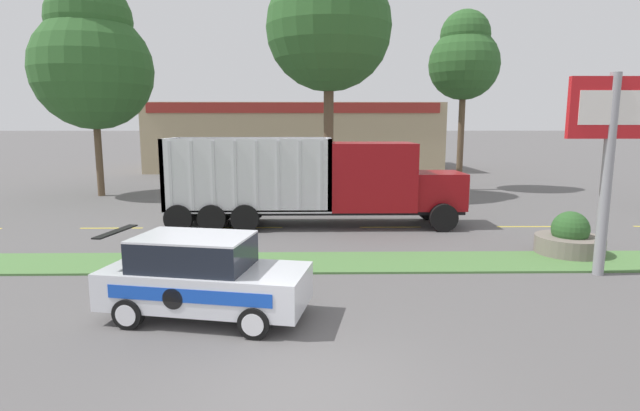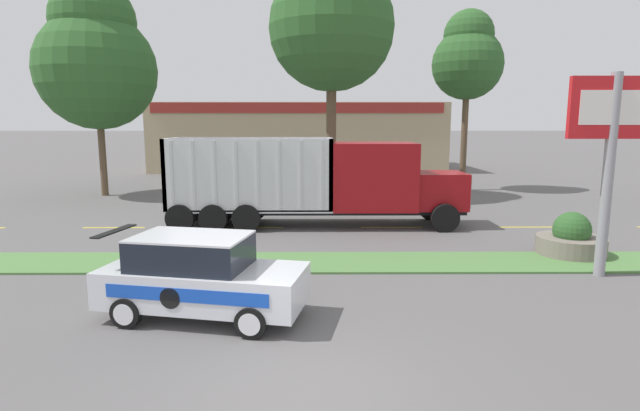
# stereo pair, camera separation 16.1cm
# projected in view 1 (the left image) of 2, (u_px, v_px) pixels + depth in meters

# --- Properties ---
(ground_plane) EXTENTS (600.00, 600.00, 0.00)m
(ground_plane) POSITION_uv_depth(u_px,v_px,m) (309.00, 392.00, 7.47)
(ground_plane) COLOR #5B5959
(grass_verge) EXTENTS (120.00, 2.14, 0.06)m
(grass_verge) POSITION_uv_depth(u_px,v_px,m) (310.00, 262.00, 14.36)
(grass_verge) COLOR #517F42
(grass_verge) RESTS_ON ground_plane
(centre_line_3) EXTENTS (2.40, 0.14, 0.01)m
(centre_line_3) POSITION_uv_depth(u_px,v_px,m) (111.00, 228.00, 19.24)
(centre_line_3) COLOR yellow
(centre_line_3) RESTS_ON ground_plane
(centre_line_4) EXTENTS (2.40, 0.14, 0.01)m
(centre_line_4) POSITION_uv_depth(u_px,v_px,m) (252.00, 228.00, 19.33)
(centre_line_4) COLOR yellow
(centre_line_4) RESTS_ON ground_plane
(centre_line_5) EXTENTS (2.40, 0.14, 0.01)m
(centre_line_5) POSITION_uv_depth(u_px,v_px,m) (390.00, 227.00, 19.42)
(centre_line_5) COLOR yellow
(centre_line_5) RESTS_ON ground_plane
(centre_line_6) EXTENTS (2.40, 0.14, 0.01)m
(centre_line_6) POSITION_uv_depth(u_px,v_px,m) (528.00, 227.00, 19.52)
(centre_line_6) COLOR yellow
(centre_line_6) RESTS_ON ground_plane
(dump_truck_lead) EXTENTS (11.48, 2.72, 3.49)m
(dump_truck_lead) POSITION_uv_depth(u_px,v_px,m) (343.00, 183.00, 19.49)
(dump_truck_lead) COLOR black
(dump_truck_lead) RESTS_ON ground_plane
(rally_car) EXTENTS (4.40, 2.50, 1.76)m
(rally_car) POSITION_uv_depth(u_px,v_px,m) (203.00, 277.00, 10.24)
(rally_car) COLOR silver
(rally_car) RESTS_ON ground_plane
(store_sign_post) EXTENTS (2.29, 0.28, 5.26)m
(store_sign_post) POSITION_uv_depth(u_px,v_px,m) (611.00, 136.00, 12.73)
(store_sign_post) COLOR gray
(store_sign_post) RESTS_ON ground_plane
(stone_planter) EXTENTS (2.00, 2.00, 1.35)m
(stone_planter) POSITION_uv_depth(u_px,v_px,m) (569.00, 240.00, 15.25)
(stone_planter) COLOR slate
(stone_planter) RESTS_ON ground_plane
(store_building_backdrop) EXTENTS (24.36, 12.10, 5.69)m
(store_building_backdrop) POSITION_uv_depth(u_px,v_px,m) (296.00, 137.00, 45.53)
(store_building_backdrop) COLOR tan
(store_building_backdrop) RESTS_ON ground_plane
(tree_behind_left) EXTENTS (6.36, 6.36, 11.61)m
(tree_behind_left) POSITION_uv_depth(u_px,v_px,m) (92.00, 58.00, 26.77)
(tree_behind_left) COLOR brown
(tree_behind_left) RESTS_ON ground_plane
(tree_behind_centre) EXTENTS (6.59, 6.59, 13.91)m
(tree_behind_centre) POSITION_uv_depth(u_px,v_px,m) (329.00, 15.00, 25.94)
(tree_behind_centre) COLOR brown
(tree_behind_centre) RESTS_ON ground_plane
(tree_behind_right) EXTENTS (4.12, 4.12, 10.54)m
(tree_behind_right) POSITION_uv_depth(u_px,v_px,m) (464.00, 58.00, 29.22)
(tree_behind_right) COLOR brown
(tree_behind_right) RESTS_ON ground_plane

